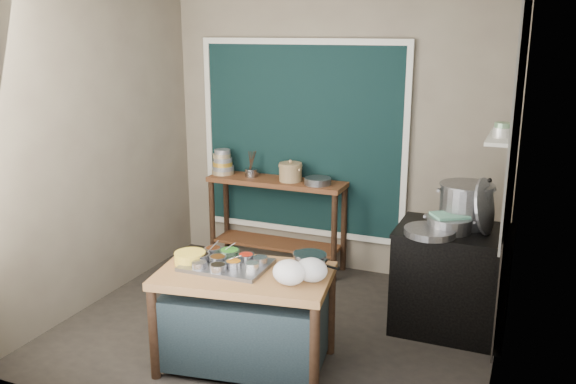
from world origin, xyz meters
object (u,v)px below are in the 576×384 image
at_px(back_counter, 277,223).
at_px(utensil_cup, 252,173).
at_px(prep_table, 245,319).
at_px(stock_pot, 466,205).
at_px(saucepan, 310,263).
at_px(steamer, 449,224).
at_px(stove_block, 451,281).
at_px(ceramic_crock, 290,173).
at_px(condiment_tray, 227,265).
at_px(yellow_basin, 190,258).

xyz_separation_m(back_counter, utensil_cup, (-0.29, 0.01, 0.52)).
height_order(prep_table, stock_pot, stock_pot).
bearing_deg(saucepan, steamer, 64.47).
height_order(stove_block, ceramic_crock, ceramic_crock).
xyz_separation_m(prep_table, steamer, (1.28, 1.12, 0.57)).
distance_m(utensil_cup, stock_pot, 2.32).
distance_m(condiment_tray, stock_pot, 2.03).
relative_size(prep_table, back_counter, 0.86).
height_order(back_counter, utensil_cup, utensil_cup).
bearing_deg(saucepan, ceramic_crock, 133.72).
distance_m(prep_table, yellow_basin, 0.61).
distance_m(saucepan, stock_pot, 1.49).
height_order(back_counter, yellow_basin, back_counter).
height_order(stock_pot, steamer, stock_pot).
xyz_separation_m(prep_table, stock_pot, (1.37, 1.32, 0.68)).
height_order(ceramic_crock, steamer, ceramic_crock).
height_order(yellow_basin, steamer, steamer).
xyz_separation_m(prep_table, condiment_tray, (-0.17, 0.04, 0.39)).
distance_m(back_counter, condiment_tray, 1.94).
xyz_separation_m(yellow_basin, steamer, (1.73, 1.12, 0.15)).
bearing_deg(saucepan, yellow_basin, -149.77).
xyz_separation_m(back_counter, ceramic_crock, (0.16, -0.01, 0.56)).
xyz_separation_m(prep_table, yellow_basin, (-0.45, -0.01, 0.42)).
bearing_deg(prep_table, condiment_tray, 156.88).
height_order(utensil_cup, ceramic_crock, ceramic_crock).
distance_m(prep_table, ceramic_crock, 2.06).
distance_m(ceramic_crock, steamer, 1.88).
bearing_deg(steamer, utensil_cup, 159.36).
distance_m(yellow_basin, ceramic_crock, 1.93).
xyz_separation_m(prep_table, utensil_cup, (-0.87, 1.92, 0.62)).
bearing_deg(prep_table, yellow_basin, 172.00).
distance_m(stove_block, condiment_tray, 1.91).
relative_size(stove_block, ceramic_crock, 3.63).
relative_size(yellow_basin, saucepan, 0.95).
xyz_separation_m(stove_block, condiment_tray, (-1.49, -1.14, 0.34)).
xyz_separation_m(yellow_basin, utensil_cup, (-0.42, 1.93, 0.20)).
xyz_separation_m(saucepan, utensil_cup, (-1.30, 1.73, 0.17)).
xyz_separation_m(prep_table, back_counter, (-0.58, 1.91, 0.10)).
xyz_separation_m(yellow_basin, saucepan, (0.88, 0.20, 0.02)).
bearing_deg(stove_block, ceramic_crock, 157.57).
height_order(saucepan, ceramic_crock, ceramic_crock).
bearing_deg(yellow_basin, prep_table, 1.03).
relative_size(stove_block, steamer, 2.39).
bearing_deg(stock_pot, back_counter, 163.20).
distance_m(back_counter, stock_pot, 2.12).
bearing_deg(stock_pot, yellow_basin, -143.83).
distance_m(prep_table, steamer, 1.79).
relative_size(stove_block, yellow_basin, 3.83).
distance_m(saucepan, utensil_cup, 2.17).
bearing_deg(prep_table, back_counter, 97.79).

